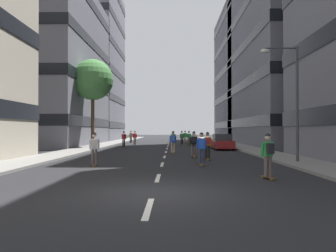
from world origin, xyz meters
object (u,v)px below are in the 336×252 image
at_px(skater_1, 185,136).
at_px(skater_13, 173,138).
at_px(parked_car_near, 222,142).
at_px(streetlamp_right, 291,91).
at_px(skater_11, 182,137).
at_px(skater_7, 131,136).
at_px(street_tree_near, 93,80).
at_px(skater_5, 268,153).
at_px(skater_3, 94,147).
at_px(skater_2, 124,138).
at_px(skater_6, 208,144).
at_px(skater_10, 173,141).
at_px(skater_0, 194,139).
at_px(skater_4, 194,143).
at_px(skater_8, 135,137).
at_px(skater_9, 189,137).
at_px(skater_12, 202,147).

xyz_separation_m(skater_1, skater_13, (-1.71, -10.41, 0.03)).
xyz_separation_m(parked_car_near, streetlamp_right, (1.90, -13.10, 3.44)).
xyz_separation_m(skater_1, skater_11, (-0.63, -6.11, 0.03)).
relative_size(skater_7, skater_13, 1.00).
xyz_separation_m(street_tree_near, skater_5, (12.18, -21.52, -6.16)).
xyz_separation_m(skater_3, skater_7, (-2.01, 30.33, 0.00)).
bearing_deg(skater_2, skater_7, 93.55).
height_order(skater_6, skater_10, same).
bearing_deg(skater_0, streetlamp_right, -73.68).
bearing_deg(skater_4, streetlamp_right, -38.99).
height_order(parked_car_near, skater_4, skater_4).
height_order(skater_1, skater_5, same).
relative_size(parked_car_near, skater_8, 2.47).
bearing_deg(skater_5, skater_13, 98.66).
height_order(skater_6, skater_9, same).
relative_size(skater_6, skater_13, 1.00).
bearing_deg(skater_6, skater_2, 117.12).
distance_m(skater_9, skater_13, 3.44).
height_order(skater_9, skater_13, same).
xyz_separation_m(skater_2, skater_6, (7.64, -14.91, 0.00)).
xyz_separation_m(skater_7, skater_8, (1.26, -5.80, -0.03)).
bearing_deg(parked_car_near, skater_9, 109.52).
distance_m(streetlamp_right, skater_13, 19.58).
bearing_deg(skater_4, skater_2, 117.87).
xyz_separation_m(parked_car_near, skater_4, (-3.31, -8.88, 0.32)).
xyz_separation_m(skater_10, skater_11, (1.12, 14.84, 0.00)).
height_order(skater_3, skater_11, same).
bearing_deg(skater_2, parked_car_near, -21.99).
bearing_deg(skater_12, skater_10, 100.26).
bearing_deg(skater_0, skater_12, -92.34).
distance_m(skater_2, skater_12, 19.41).
height_order(skater_0, skater_3, same).
bearing_deg(skater_13, skater_11, 75.87).
relative_size(skater_8, skater_13, 1.00).
relative_size(streetlamp_right, skater_7, 3.65).
height_order(skater_10, skater_11, same).
bearing_deg(skater_12, skater_11, 91.03).
distance_m(skater_12, skater_13, 19.12).
height_order(street_tree_near, skater_10, street_tree_near).
bearing_deg(skater_13, skater_2, -170.17).
distance_m(skater_0, skater_6, 12.92).
bearing_deg(skater_7, skater_10, -73.90).
distance_m(skater_10, skater_12, 8.66).
bearing_deg(skater_13, skater_3, -102.07).
xyz_separation_m(skater_7, skater_10, (6.15, -21.32, 0.00)).
xyz_separation_m(skater_6, skater_7, (-8.37, 26.64, 0.00)).
height_order(skater_6, skater_7, same).
bearing_deg(skater_7, skater_5, -74.18).
distance_m(parked_car_near, skater_2, 10.98).
distance_m(skater_0, skater_1, 13.36).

